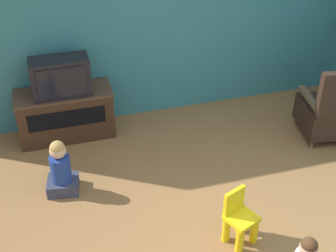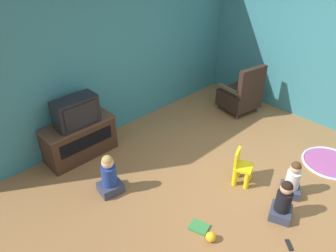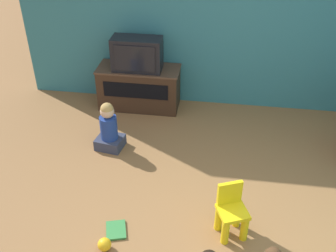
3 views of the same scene
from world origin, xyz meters
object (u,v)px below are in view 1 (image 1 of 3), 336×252
object	(u,v)px
child_watching_left	(61,170)
television	(61,77)
yellow_kid_chair	(239,221)
tv_cabinet	(66,113)
black_armchair	(332,111)

from	to	relation	value
child_watching_left	television	bearing A→B (deg)	89.95
child_watching_left	yellow_kid_chair	bearing A→B (deg)	-28.72
yellow_kid_chair	television	bearing A→B (deg)	99.21
yellow_kid_chair	tv_cabinet	bearing A→B (deg)	98.70
tv_cabinet	black_armchair	size ratio (longest dim) A/B	1.15
child_watching_left	black_armchair	bearing A→B (deg)	10.97
tv_cabinet	black_armchair	xyz separation A→B (m)	(3.00, -0.91, 0.05)
television	yellow_kid_chair	bearing A→B (deg)	-58.20
black_armchair	television	bearing A→B (deg)	-6.33
tv_cabinet	black_armchair	distance (m)	3.14
black_armchair	child_watching_left	bearing A→B (deg)	11.65
black_armchair	yellow_kid_chair	distance (m)	2.11
tv_cabinet	television	xyz separation A→B (m)	(0.00, -0.04, 0.50)
tv_cabinet	child_watching_left	bearing A→B (deg)	-98.74
black_armchair	yellow_kid_chair	size ratio (longest dim) A/B	1.82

